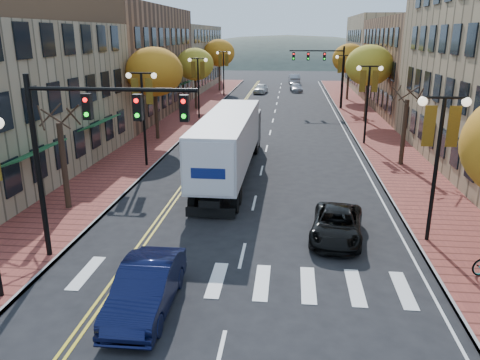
# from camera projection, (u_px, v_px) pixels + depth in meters

# --- Properties ---
(ground) EXTENTS (200.00, 200.00, 0.00)m
(ground) POSITION_uv_depth(u_px,v_px,m) (229.00, 313.00, 14.53)
(ground) COLOR black
(ground) RESTS_ON ground
(sidewalk_left) EXTENTS (4.00, 85.00, 0.15)m
(sidewalk_left) POSITION_uv_depth(u_px,v_px,m) (181.00, 121.00, 46.26)
(sidewalk_left) COLOR brown
(sidewalk_left) RESTS_ON ground
(sidewalk_right) EXTENTS (4.00, 85.00, 0.15)m
(sidewalk_right) POSITION_uv_depth(u_px,v_px,m) (367.00, 124.00, 44.43)
(sidewalk_right) COLOR brown
(sidewalk_right) RESTS_ON ground
(building_left_mid) EXTENTS (12.00, 24.00, 11.00)m
(building_left_mid) POSITION_uv_depth(u_px,v_px,m) (112.00, 62.00, 48.78)
(building_left_mid) COLOR brown
(building_left_mid) RESTS_ON ground
(building_left_far) EXTENTS (12.00, 26.00, 9.50)m
(building_left_far) POSITION_uv_depth(u_px,v_px,m) (171.00, 58.00, 72.72)
(building_left_far) COLOR #9E8966
(building_left_far) RESTS_ON ground
(building_right_mid) EXTENTS (15.00, 24.00, 10.00)m
(building_right_mid) POSITION_uv_depth(u_px,v_px,m) (446.00, 65.00, 51.00)
(building_right_mid) COLOR brown
(building_right_mid) RESTS_ON ground
(building_right_far) EXTENTS (15.00, 20.00, 11.00)m
(building_right_far) POSITION_uv_depth(u_px,v_px,m) (402.00, 53.00, 71.72)
(building_right_far) COLOR #9E8966
(building_right_far) RESTS_ON ground
(tree_left_a) EXTENTS (0.28, 0.28, 4.20)m
(tree_left_a) POSITION_uv_depth(u_px,v_px,m) (64.00, 166.00, 22.37)
(tree_left_a) COLOR #382619
(tree_left_a) RESTS_ON sidewalk_left
(tree_left_b) EXTENTS (4.48, 4.48, 7.21)m
(tree_left_b) POSITION_uv_depth(u_px,v_px,m) (154.00, 72.00, 36.59)
(tree_left_b) COLOR #382619
(tree_left_b) RESTS_ON sidewalk_left
(tree_left_c) EXTENTS (4.16, 4.16, 6.69)m
(tree_left_c) POSITION_uv_depth(u_px,v_px,m) (195.00, 64.00, 51.89)
(tree_left_c) COLOR #382619
(tree_left_c) RESTS_ON sidewalk_left
(tree_left_d) EXTENTS (4.61, 4.61, 7.42)m
(tree_left_d) POSITION_uv_depth(u_px,v_px,m) (219.00, 53.00, 68.80)
(tree_left_d) COLOR #382619
(tree_left_d) RESTS_ON sidewalk_left
(tree_right_b) EXTENTS (0.28, 0.28, 4.20)m
(tree_right_b) POSITION_uv_depth(u_px,v_px,m) (404.00, 132.00, 30.02)
(tree_right_b) COLOR #382619
(tree_right_b) RESTS_ON sidewalk_right
(tree_right_c) EXTENTS (4.48, 4.48, 7.21)m
(tree_right_c) POSITION_uv_depth(u_px,v_px,m) (369.00, 65.00, 44.24)
(tree_right_c) COLOR #382619
(tree_right_c) RESTS_ON sidewalk_right
(tree_right_d) EXTENTS (4.35, 4.35, 7.00)m
(tree_right_d) POSITION_uv_depth(u_px,v_px,m) (350.00, 59.00, 59.47)
(tree_right_d) COLOR #382619
(tree_right_d) RESTS_ON sidewalk_right
(lamp_left_b) EXTENTS (1.96, 0.36, 6.05)m
(lamp_left_b) POSITION_uv_depth(u_px,v_px,m) (143.00, 101.00, 29.19)
(lamp_left_b) COLOR black
(lamp_left_b) RESTS_ON ground
(lamp_left_c) EXTENTS (1.96, 0.36, 6.05)m
(lamp_left_c) POSITION_uv_depth(u_px,v_px,m) (198.00, 76.00, 46.27)
(lamp_left_c) COLOR black
(lamp_left_c) RESTS_ON ground
(lamp_left_d) EXTENTS (1.96, 0.36, 6.05)m
(lamp_left_d) POSITION_uv_depth(u_px,v_px,m) (224.00, 65.00, 63.35)
(lamp_left_d) COLOR black
(lamp_left_d) RESTS_ON ground
(lamp_right_a) EXTENTS (1.96, 0.36, 6.05)m
(lamp_right_a) POSITION_uv_depth(u_px,v_px,m) (439.00, 142.00, 18.17)
(lamp_right_a) COLOR black
(lamp_right_a) RESTS_ON ground
(lamp_right_b) EXTENTS (1.96, 0.36, 6.05)m
(lamp_right_b) POSITION_uv_depth(u_px,v_px,m) (368.00, 89.00, 35.25)
(lamp_right_b) COLOR black
(lamp_right_b) RESTS_ON ground
(lamp_right_c) EXTENTS (1.96, 0.36, 6.05)m
(lamp_right_c) POSITION_uv_depth(u_px,v_px,m) (344.00, 71.00, 52.33)
(lamp_right_c) COLOR black
(lamp_right_c) RESTS_ON ground
(traffic_mast_near) EXTENTS (6.10, 0.35, 7.00)m
(traffic_mast_near) POSITION_uv_depth(u_px,v_px,m) (85.00, 134.00, 16.46)
(traffic_mast_near) COLOR black
(traffic_mast_near) RESTS_ON ground
(traffic_mast_far) EXTENTS (6.10, 0.34, 7.00)m
(traffic_mast_far) POSITION_uv_depth(u_px,v_px,m) (326.00, 65.00, 52.35)
(traffic_mast_far) COLOR black
(traffic_mast_far) RESTS_ON ground
(semi_truck) EXTENTS (2.65, 15.69, 3.92)m
(semi_truck) POSITION_uv_depth(u_px,v_px,m) (231.00, 138.00, 28.14)
(semi_truck) COLOR black
(semi_truck) RESTS_ON ground
(navy_sedan) EXTENTS (1.67, 4.64, 1.52)m
(navy_sedan) POSITION_uv_depth(u_px,v_px,m) (146.00, 288.00, 14.53)
(navy_sedan) COLOR black
(navy_sedan) RESTS_ON ground
(black_suv) EXTENTS (2.63, 4.71, 1.25)m
(black_suv) POSITION_uv_depth(u_px,v_px,m) (337.00, 225.00, 19.68)
(black_suv) COLOR black
(black_suv) RESTS_ON ground
(car_far_white) EXTENTS (2.16, 4.29, 1.40)m
(car_far_white) POSITION_uv_depth(u_px,v_px,m) (261.00, 88.00, 68.00)
(car_far_white) COLOR silver
(car_far_white) RESTS_ON ground
(car_far_silver) EXTENTS (2.05, 4.20, 1.18)m
(car_far_silver) POSITION_uv_depth(u_px,v_px,m) (296.00, 88.00, 69.86)
(car_far_silver) COLOR #A1A1A8
(car_far_silver) RESTS_ON ground
(car_far_oncoming) EXTENTS (2.16, 5.15, 1.65)m
(car_far_oncoming) POSITION_uv_depth(u_px,v_px,m) (294.00, 79.00, 81.21)
(car_far_oncoming) COLOR #93939A
(car_far_oncoming) RESTS_ON ground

